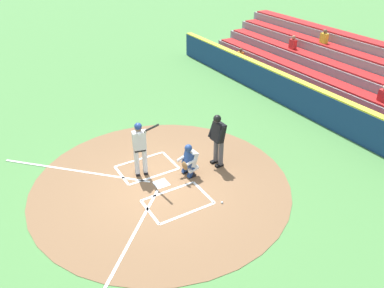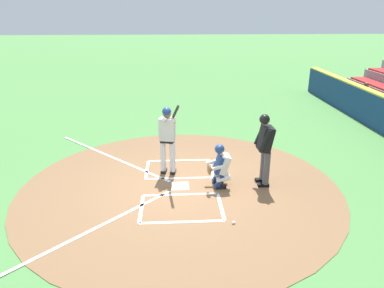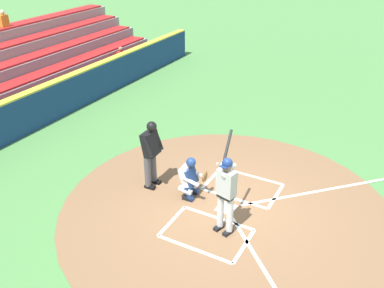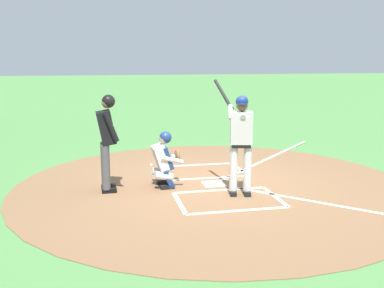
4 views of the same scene
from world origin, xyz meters
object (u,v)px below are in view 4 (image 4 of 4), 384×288
(plate_umpire, at_px, (107,136))
(baseball, at_px, (151,165))
(catcher, at_px, (165,158))
(batter, at_px, (241,137))

(plate_umpire, xyz_separation_m, baseball, (-1.79, 1.03, -1.04))
(catcher, relative_size, plate_umpire, 0.61)
(catcher, bearing_deg, baseball, -177.45)
(catcher, xyz_separation_m, baseball, (-1.74, -0.08, -0.55))
(batter, bearing_deg, baseball, -151.60)
(plate_umpire, bearing_deg, catcher, 92.35)
(batter, height_order, baseball, batter)
(batter, distance_m, baseball, 3.08)
(catcher, bearing_deg, plate_umpire, -87.65)
(batter, xyz_separation_m, plate_umpire, (-0.75, -2.41, -0.02))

